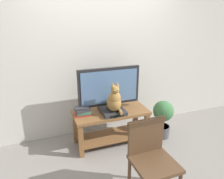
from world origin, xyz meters
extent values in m
plane|color=gray|center=(0.00, 0.00, 0.00)|extent=(12.00, 12.00, 0.00)
cube|color=beige|center=(0.00, 1.02, 1.40)|extent=(7.00, 0.12, 2.80)
cube|color=brown|center=(-0.03, 0.47, 0.53)|extent=(1.16, 0.50, 0.04)
cube|color=brown|center=(-0.56, 0.27, 0.25)|extent=(0.07, 0.07, 0.51)
cube|color=brown|center=(0.50, 0.27, 0.25)|extent=(0.07, 0.07, 0.51)
cube|color=brown|center=(-0.56, 0.67, 0.25)|extent=(0.07, 0.07, 0.51)
cube|color=brown|center=(0.50, 0.67, 0.25)|extent=(0.07, 0.07, 0.51)
cube|color=brown|center=(-0.03, 0.47, 0.12)|extent=(1.06, 0.42, 0.02)
cube|color=black|center=(-0.03, 0.54, 0.57)|extent=(0.33, 0.20, 0.03)
cube|color=black|center=(-0.03, 0.54, 0.61)|extent=(0.06, 0.04, 0.06)
cube|color=black|center=(-0.03, 0.54, 0.93)|extent=(0.96, 0.05, 0.58)
cube|color=#4C6B93|center=(-0.03, 0.51, 0.93)|extent=(0.88, 0.01, 0.50)
sphere|color=#2672F2|center=(0.43, 0.51, 0.66)|extent=(0.01, 0.01, 0.01)
cube|color=#2D2D30|center=(-0.02, 0.36, 0.58)|extent=(0.35, 0.25, 0.06)
cube|color=black|center=(-0.02, 0.23, 0.58)|extent=(0.21, 0.01, 0.03)
ellipsoid|color=olive|center=(-0.02, 0.36, 0.74)|extent=(0.21, 0.24, 0.26)
ellipsoid|color=olive|center=(-0.02, 0.33, 0.82)|extent=(0.18, 0.16, 0.23)
sphere|color=olive|center=(-0.02, 0.32, 0.96)|extent=(0.12, 0.12, 0.12)
cone|color=olive|center=(-0.06, 0.32, 1.04)|extent=(0.05, 0.05, 0.07)
cone|color=olive|center=(0.01, 0.32, 1.04)|extent=(0.05, 0.05, 0.07)
sphere|color=#B2C64C|center=(-0.05, 0.26, 0.97)|extent=(0.02, 0.02, 0.02)
sphere|color=#B2C64C|center=(0.00, 0.26, 0.97)|extent=(0.02, 0.02, 0.02)
cylinder|color=olive|center=(0.04, 0.28, 0.63)|extent=(0.07, 0.20, 0.04)
cylinder|color=#513823|center=(-0.16, -0.53, 0.22)|extent=(0.04, 0.04, 0.44)
cylinder|color=#513823|center=(0.23, -0.52, 0.22)|extent=(0.04, 0.04, 0.44)
cube|color=#513823|center=(0.03, -0.72, 0.46)|extent=(0.46, 0.46, 0.04)
cube|color=#513823|center=(0.03, -0.52, 0.68)|extent=(0.43, 0.04, 0.41)
cube|color=#412C1C|center=(0.03, -0.52, 0.86)|extent=(0.45, 0.05, 0.06)
cube|color=#B2332D|center=(-0.47, 0.49, 0.57)|extent=(0.24, 0.15, 0.03)
cube|color=#38664C|center=(-0.46, 0.47, 0.60)|extent=(0.21, 0.13, 0.04)
cube|color=#2D2D33|center=(-0.46, 0.48, 0.64)|extent=(0.23, 0.16, 0.03)
cube|color=#2D2D33|center=(-0.47, 0.49, 0.67)|extent=(0.22, 0.15, 0.03)
cylinder|color=#47474C|center=(0.84, 0.35, 0.10)|extent=(0.26, 0.26, 0.20)
cylinder|color=#332319|center=(0.84, 0.35, 0.19)|extent=(0.24, 0.24, 0.02)
cylinder|color=#4C3823|center=(0.84, 0.35, 0.27)|extent=(0.04, 0.04, 0.14)
sphere|color=#386B3D|center=(0.84, 0.35, 0.47)|extent=(0.34, 0.34, 0.34)
camera|label=1|loc=(-1.03, -2.31, 1.96)|focal=33.88mm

